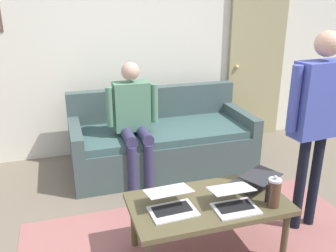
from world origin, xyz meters
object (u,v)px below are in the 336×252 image
at_px(interior_door, 256,65).
at_px(person_standing, 318,109).
at_px(laptop_left, 234,201).
at_px(laptop_center, 252,181).
at_px(coffee_table, 208,207).
at_px(french_press, 274,192).
at_px(couch, 162,142).
at_px(laptop_right, 171,204).
at_px(person_seated, 133,116).

xyz_separation_m(interior_door, person_standing, (0.68, 2.12, 0.05)).
bearing_deg(laptop_left, person_standing, -165.23).
xyz_separation_m(interior_door, laptop_left, (1.49, 2.33, -0.52)).
relative_size(laptop_left, laptop_center, 0.72).
bearing_deg(coffee_table, french_press, 154.65).
distance_m(couch, laptop_center, 1.55).
height_order(couch, french_press, couch).
relative_size(laptop_left, laptop_right, 0.92).
height_order(coffee_table, laptop_left, laptop_left).
height_order(laptop_left, laptop_center, laptop_left).
bearing_deg(interior_door, laptop_left, 57.42).
bearing_deg(couch, french_press, 100.00).
xyz_separation_m(coffee_table, laptop_right, (0.30, 0.02, 0.09)).
distance_m(interior_door, person_seated, 2.09).
distance_m(interior_door, laptop_right, 2.99).
xyz_separation_m(coffee_table, person_seated, (0.27, -1.38, 0.31)).
relative_size(interior_door, laptop_left, 6.48).
xyz_separation_m(person_standing, person_seated, (1.22, -1.30, -0.35)).
distance_m(laptop_center, person_standing, 0.77).
xyz_separation_m(laptop_right, person_seated, (-0.03, -1.40, 0.22)).
height_order(interior_door, person_seated, interior_door).
bearing_deg(laptop_center, person_seated, -61.36).
relative_size(laptop_right, french_press, 1.39).
distance_m(coffee_table, person_standing, 1.16).
distance_m(laptop_left, person_standing, 1.00).
xyz_separation_m(interior_door, french_press, (1.21, 2.40, -0.45)).
distance_m(laptop_left, laptop_center, 0.37).
bearing_deg(person_seated, interior_door, -156.64).
height_order(laptop_center, person_standing, person_standing).
xyz_separation_m(laptop_center, french_press, (0.01, 0.30, 0.06)).
bearing_deg(laptop_center, laptop_left, 39.28).
distance_m(french_press, person_standing, 0.78).
relative_size(coffee_table, french_press, 4.77).
relative_size(couch, laptop_center, 4.69).
height_order(laptop_right, person_standing, person_standing).
xyz_separation_m(laptop_center, person_standing, (-0.52, 0.02, 0.56)).
relative_size(interior_door, french_press, 8.27).
height_order(couch, laptop_center, couch).
distance_m(interior_door, person_standing, 2.22).
relative_size(laptop_left, person_seated, 0.25).
distance_m(laptop_center, french_press, 0.31).
xyz_separation_m(laptop_left, french_press, (-0.28, 0.07, 0.07)).
distance_m(person_standing, person_seated, 1.81).
bearing_deg(coffee_table, laptop_center, -166.26).
xyz_separation_m(couch, laptop_center, (-0.33, 1.50, 0.21)).
bearing_deg(interior_door, person_standing, 72.07).
bearing_deg(coffee_table, laptop_right, 4.68).
xyz_separation_m(laptop_left, laptop_center, (-0.28, -0.23, 0.00)).
bearing_deg(interior_door, laptop_right, 49.02).
height_order(couch, person_seated, person_seated).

